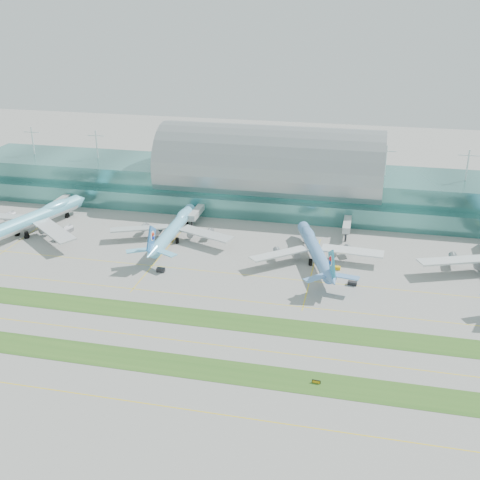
% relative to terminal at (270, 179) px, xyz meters
% --- Properties ---
extents(ground, '(700.00, 700.00, 0.00)m').
position_rel_terminal_xyz_m(ground, '(-0.01, -128.79, -14.23)').
color(ground, gray).
rests_on(ground, ground).
extents(terminal, '(340.00, 69.10, 36.00)m').
position_rel_terminal_xyz_m(terminal, '(0.00, 0.00, 0.00)').
color(terminal, '#3D7A75').
rests_on(terminal, ground).
extents(grass_strip_near, '(420.00, 12.00, 0.08)m').
position_rel_terminal_xyz_m(grass_strip_near, '(-0.01, -156.79, -14.19)').
color(grass_strip_near, '#2D591E').
rests_on(grass_strip_near, ground).
extents(grass_strip_far, '(420.00, 12.00, 0.08)m').
position_rel_terminal_xyz_m(grass_strip_far, '(-0.01, -126.79, -14.19)').
color(grass_strip_far, '#2D591E').
rests_on(grass_strip_far, ground).
extents(taxiline_a, '(420.00, 0.35, 0.01)m').
position_rel_terminal_xyz_m(taxiline_a, '(-0.01, -176.79, -14.22)').
color(taxiline_a, yellow).
rests_on(taxiline_a, ground).
extents(taxiline_b, '(420.00, 0.35, 0.01)m').
position_rel_terminal_xyz_m(taxiline_b, '(-0.01, -142.79, -14.22)').
color(taxiline_b, yellow).
rests_on(taxiline_b, ground).
extents(taxiline_c, '(420.00, 0.35, 0.01)m').
position_rel_terminal_xyz_m(taxiline_c, '(-0.01, -110.79, -14.22)').
color(taxiline_c, yellow).
rests_on(taxiline_c, ground).
extents(taxiline_d, '(420.00, 0.35, 0.01)m').
position_rel_terminal_xyz_m(taxiline_d, '(-0.01, -88.79, -14.22)').
color(taxiline_d, yellow).
rests_on(taxiline_d, ground).
extents(airliner_a, '(69.37, 80.40, 22.63)m').
position_rel_terminal_xyz_m(airliner_a, '(-105.87, -67.12, -7.25)').
color(airliner_a, '#6ACBE9').
rests_on(airliner_a, ground).
extents(airliner_b, '(60.15, 68.16, 18.78)m').
position_rel_terminal_xyz_m(airliner_b, '(-35.17, -59.03, -8.43)').
color(airliner_b, '#6DC7F0').
rests_on(airliner_b, ground).
extents(airliner_c, '(56.13, 65.15, 18.41)m').
position_rel_terminal_xyz_m(airliner_c, '(32.18, -68.88, -8.55)').
color(airliner_c, '#5F93D1').
rests_on(airliner_c, ground).
extents(gse_b, '(3.67, 2.23, 1.48)m').
position_rel_terminal_xyz_m(gse_b, '(-87.34, -73.34, -13.49)').
color(gse_b, black).
rests_on(gse_b, ground).
extents(gse_c, '(3.49, 2.06, 1.78)m').
position_rel_terminal_xyz_m(gse_c, '(-29.58, -93.77, -13.34)').
color(gse_c, black).
rests_on(gse_c, ground).
extents(gse_d, '(3.10, 2.03, 1.49)m').
position_rel_terminal_xyz_m(gse_d, '(-39.25, -70.82, -13.48)').
color(gse_d, black).
rests_on(gse_d, ground).
extents(gse_e, '(3.82, 2.04, 1.36)m').
position_rel_terminal_xyz_m(gse_e, '(41.91, -75.24, -13.55)').
color(gse_e, gold).
rests_on(gse_e, ground).
extents(gse_f, '(3.81, 2.41, 1.47)m').
position_rel_terminal_xyz_m(gse_f, '(49.35, -88.46, -13.49)').
color(gse_f, black).
rests_on(gse_f, ground).
extents(taxiway_sign_east, '(2.65, 0.55, 1.11)m').
position_rel_terminal_xyz_m(taxiway_sign_east, '(41.93, -156.63, -13.68)').
color(taxiway_sign_east, black).
rests_on(taxiway_sign_east, ground).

